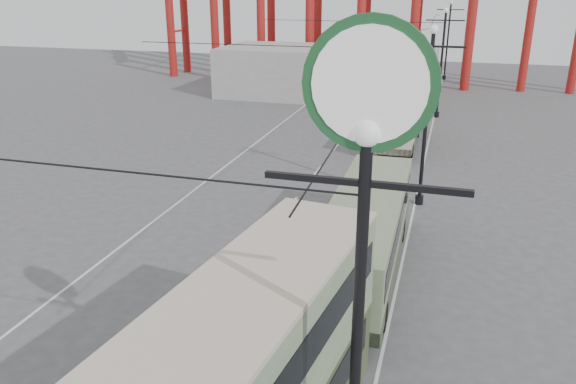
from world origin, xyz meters
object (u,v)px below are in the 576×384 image
(lamp_post_near, at_px, (363,210))
(single_decker_cream, at_px, (401,123))
(single_decker_green, at_px, (365,231))
(pedestrian, at_px, (252,300))

(lamp_post_near, relative_size, single_decker_cream, 1.14)
(single_decker_green, bearing_deg, lamp_post_near, -83.22)
(single_decker_green, relative_size, pedestrian, 6.26)
(pedestrian, bearing_deg, lamp_post_near, 106.28)
(single_decker_green, relative_size, single_decker_cream, 1.23)
(lamp_post_near, height_order, single_decker_green, lamp_post_near)
(pedestrian, bearing_deg, single_decker_green, -139.00)
(single_decker_green, height_order, pedestrian, single_decker_green)
(lamp_post_near, distance_m, pedestrian, 11.44)
(single_decker_green, bearing_deg, single_decker_cream, 90.91)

